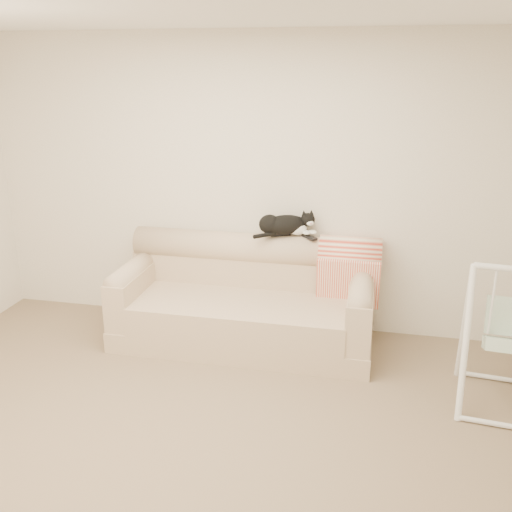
{
  "coord_description": "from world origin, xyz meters",
  "views": [
    {
      "loc": [
        1.04,
        -2.85,
        2.32
      ],
      "look_at": [
        0.14,
        1.27,
        0.9
      ],
      "focal_mm": 40.0,
      "sensor_mm": 36.0,
      "label": 1
    }
  ],
  "objects_px": {
    "sofa": "(246,302)",
    "remote_b": "(309,237)",
    "remote_a": "(280,234)",
    "baby_swing": "(510,337)",
    "tuxedo_cat": "(285,225)"
  },
  "relations": [
    {
      "from": "sofa",
      "to": "remote_b",
      "type": "relative_size",
      "value": 14.11
    },
    {
      "from": "remote_b",
      "to": "tuxedo_cat",
      "type": "height_order",
      "value": "tuxedo_cat"
    },
    {
      "from": "tuxedo_cat",
      "to": "sofa",
      "type": "bearing_deg",
      "value": -142.38
    },
    {
      "from": "remote_a",
      "to": "tuxedo_cat",
      "type": "relative_size",
      "value": 0.34
    },
    {
      "from": "remote_a",
      "to": "tuxedo_cat",
      "type": "height_order",
      "value": "tuxedo_cat"
    },
    {
      "from": "remote_a",
      "to": "tuxedo_cat",
      "type": "xyz_separation_m",
      "value": [
        0.04,
        -0.02,
        0.09
      ]
    },
    {
      "from": "sofa",
      "to": "remote_b",
      "type": "height_order",
      "value": "remote_b"
    },
    {
      "from": "remote_b",
      "to": "tuxedo_cat",
      "type": "relative_size",
      "value": 0.29
    },
    {
      "from": "sofa",
      "to": "tuxedo_cat",
      "type": "distance_m",
      "value": 0.76
    },
    {
      "from": "tuxedo_cat",
      "to": "baby_swing",
      "type": "bearing_deg",
      "value": -25.89
    },
    {
      "from": "tuxedo_cat",
      "to": "remote_a",
      "type": "bearing_deg",
      "value": 158.05
    },
    {
      "from": "remote_b",
      "to": "remote_a",
      "type": "bearing_deg",
      "value": 173.94
    },
    {
      "from": "sofa",
      "to": "baby_swing",
      "type": "relative_size",
      "value": 2.09
    },
    {
      "from": "remote_a",
      "to": "baby_swing",
      "type": "relative_size",
      "value": 0.17
    },
    {
      "from": "sofa",
      "to": "remote_a",
      "type": "xyz_separation_m",
      "value": [
        0.26,
        0.25,
        0.56
      ]
    }
  ]
}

